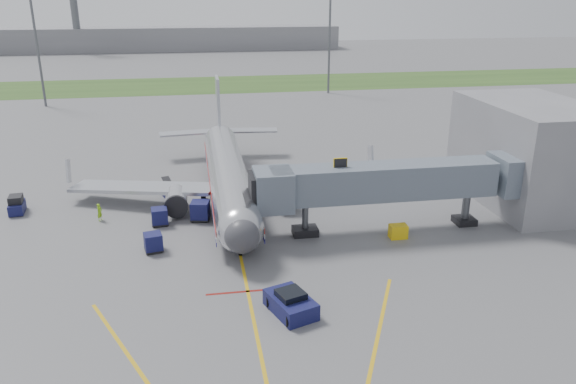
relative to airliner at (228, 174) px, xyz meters
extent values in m
plane|color=#565659|center=(0.00, -15.25, -2.65)|extent=(400.00, 400.00, 0.00)
cube|color=#2D4C1E|center=(0.00, 74.75, -2.64)|extent=(300.00, 25.00, 0.01)
cube|color=gold|center=(0.00, -17.25, -2.64)|extent=(0.25, 50.00, 0.01)
cube|color=maroon|center=(0.00, -19.25, -2.64)|extent=(6.00, 0.25, 0.01)
cube|color=gold|center=(6.00, -29.25, -2.64)|extent=(9.52, 20.04, 0.01)
cylinder|color=silver|center=(0.00, -0.25, 0.05)|extent=(3.80, 28.00, 3.80)
sphere|color=silver|center=(0.00, -14.25, 0.05)|extent=(3.80, 3.80, 3.80)
sphere|color=#38383D|center=(0.00, -15.55, 0.05)|extent=(2.74, 2.74, 2.74)
cube|color=black|center=(0.00, -14.65, 0.60)|extent=(2.20, 1.20, 0.55)
cone|color=silver|center=(0.00, 16.25, 0.05)|extent=(3.80, 5.00, 3.80)
cube|color=#B7BAC1|center=(0.00, 15.75, 4.05)|extent=(0.35, 4.20, 7.00)
cube|color=#B7BAC1|center=(-8.50, -0.25, -0.85)|extent=(15.10, 8.59, 1.13)
cube|color=#B7BAC1|center=(8.50, -0.25, -0.85)|extent=(15.10, 8.59, 1.13)
cylinder|color=silver|center=(-5.20, -3.25, -1.30)|extent=(2.10, 3.60, 2.10)
cylinder|color=silver|center=(5.20, -3.25, -1.30)|extent=(2.10, 3.60, 2.10)
cube|color=maroon|center=(1.92, -0.25, -0.30)|extent=(0.05, 28.00, 0.45)
cube|color=navy|center=(1.92, -0.25, -1.20)|extent=(0.05, 28.00, 0.35)
cylinder|color=black|center=(0.00, -13.25, -2.35)|extent=(0.28, 0.70, 0.70)
cylinder|color=black|center=(-2.60, 0.25, -2.20)|extent=(0.50, 1.00, 1.00)
cylinder|color=black|center=(2.60, 0.25, -2.20)|extent=(0.50, 1.00, 1.00)
cube|color=slate|center=(13.00, -10.25, 1.95)|extent=(20.00, 3.00, 3.00)
cube|color=slate|center=(3.20, -10.25, 1.75)|extent=(3.20, 3.60, 3.40)
cube|color=black|center=(2.00, -10.25, 1.75)|extent=(1.60, 3.00, 2.80)
cube|color=gold|center=(9.00, -10.25, 3.75)|extent=(1.20, 0.15, 1.00)
cylinder|color=#595B60|center=(6.00, -10.25, -1.10)|extent=(0.56, 0.56, 3.10)
cube|color=black|center=(6.00, -10.25, -2.30)|extent=(2.20, 1.60, 0.70)
cylinder|color=#595B60|center=(21.00, -10.25, -1.10)|extent=(0.70, 0.70, 3.10)
cube|color=black|center=(21.00, -10.25, -2.35)|extent=(1.80, 1.80, 0.60)
cube|color=slate|center=(25.00, -10.25, 1.95)|extent=(3.00, 4.00, 3.40)
cube|color=slate|center=(30.00, -5.25, 2.35)|extent=(10.00, 16.00, 10.00)
cylinder|color=#595B60|center=(-30.00, 54.75, 7.35)|extent=(0.44, 0.44, 20.00)
cylinder|color=#595B60|center=(25.00, 59.75, 7.35)|extent=(0.44, 0.44, 20.00)
cube|color=slate|center=(-10.00, 154.75, 1.35)|extent=(120.00, 14.00, 8.00)
cylinder|color=#595B60|center=(-40.00, 149.75, 11.35)|extent=(2.40, 2.40, 28.00)
cube|color=#0D143C|center=(2.56, -22.46, -2.07)|extent=(3.43, 4.32, 1.15)
cube|color=black|center=(2.56, -22.46, -1.34)|extent=(2.14, 2.14, 0.52)
cylinder|color=black|center=(2.13, -24.06, -2.23)|extent=(0.50, 0.86, 0.84)
cylinder|color=black|center=(3.90, -23.43, -2.23)|extent=(0.50, 0.86, 0.84)
cylinder|color=black|center=(1.22, -21.50, -2.23)|extent=(0.50, 0.86, 0.84)
cylinder|color=black|center=(2.99, -20.87, -2.23)|extent=(0.50, 0.86, 0.84)
cube|color=#0D143C|center=(-20.46, -0.45, -2.10)|extent=(1.58, 2.63, 1.00)
cube|color=black|center=(-20.46, -0.45, -1.25)|extent=(1.38, 1.73, 0.70)
cylinder|color=black|center=(-20.85, -1.40, -2.40)|extent=(0.28, 0.52, 0.50)
cylinder|color=black|center=(-19.86, -1.28, -2.40)|extent=(0.28, 0.52, 0.50)
cylinder|color=black|center=(-21.06, 0.39, -2.40)|extent=(0.28, 0.52, 0.50)
cylinder|color=black|center=(-20.06, 0.50, -2.40)|extent=(0.28, 0.52, 0.50)
cube|color=#0D143C|center=(-3.00, -5.26, -1.65)|extent=(1.92, 1.92, 1.63)
cube|color=black|center=(-3.00, -5.26, -2.46)|extent=(1.98, 1.98, 0.13)
cylinder|color=black|center=(-3.75, -5.75, -2.50)|extent=(0.29, 0.33, 0.29)
cylinder|color=black|center=(-2.51, -6.00, -2.50)|extent=(0.29, 0.33, 0.29)
cylinder|color=black|center=(-3.50, -4.52, -2.50)|extent=(0.29, 0.33, 0.29)
cylinder|color=black|center=(-2.26, -4.77, -2.50)|extent=(0.29, 0.33, 0.29)
cube|color=#0D143C|center=(-6.71, -5.80, -1.78)|extent=(1.56, 1.56, 1.42)
cube|color=black|center=(-6.71, -5.80, -2.48)|extent=(1.61, 1.61, 0.11)
cylinder|color=black|center=(-7.20, -6.40, -2.52)|extent=(0.23, 0.28, 0.26)
cylinder|color=black|center=(-6.11, -6.29, -2.52)|extent=(0.23, 0.28, 0.26)
cylinder|color=black|center=(-7.32, -5.31, -2.52)|extent=(0.23, 0.28, 0.26)
cylinder|color=black|center=(-6.22, -5.19, -2.52)|extent=(0.23, 0.28, 0.26)
cube|color=#0D143C|center=(-6.98, -11.38, -1.79)|extent=(1.65, 1.65, 1.40)
cube|color=black|center=(-6.98, -11.38, -2.48)|extent=(1.70, 1.70, 0.11)
cylinder|color=black|center=(-7.40, -12.01, -2.52)|extent=(0.24, 0.29, 0.25)
cylinder|color=black|center=(-6.34, -11.80, -2.52)|extent=(0.24, 0.29, 0.25)
cylinder|color=black|center=(-7.62, -10.95, -2.52)|extent=(0.24, 0.29, 0.25)
cylinder|color=black|center=(-6.56, -10.74, -2.52)|extent=(0.24, 0.29, 0.25)
cube|color=#0D143C|center=(-5.78, 0.72, -2.25)|extent=(2.15, 3.42, 0.80)
cube|color=black|center=(-5.92, 1.15, -1.40)|extent=(1.84, 3.65, 1.25)
cylinder|color=black|center=(-5.86, -0.51, -2.40)|extent=(0.34, 0.53, 0.50)
cylinder|color=black|center=(-5.01, -0.24, -2.40)|extent=(0.34, 0.53, 0.50)
cylinder|color=black|center=(-6.55, 1.69, -2.40)|extent=(0.34, 0.53, 0.50)
cylinder|color=black|center=(-5.71, 1.96, -2.40)|extent=(0.34, 0.53, 0.50)
cube|color=gold|center=(13.84, -12.25, -2.04)|extent=(1.51, 1.01, 1.20)
cylinder|color=black|center=(13.34, -12.25, -2.49)|extent=(0.20, 0.30, 0.30)
cylinder|color=black|center=(14.34, -12.25, -2.49)|extent=(0.20, 0.30, 0.30)
imported|color=#84C717|center=(-12.27, -3.84, -1.80)|extent=(0.64, 0.73, 1.68)
camera|label=1|loc=(-3.13, -54.61, 17.72)|focal=35.00mm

